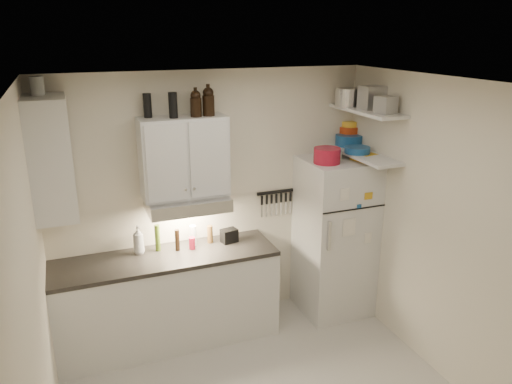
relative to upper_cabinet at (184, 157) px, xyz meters
name	(u,v)px	position (x,y,z in m)	size (l,w,h in m)	color
ceiling	(270,83)	(0.30, -1.33, 0.78)	(3.20, 3.00, 0.02)	white
back_wall	(211,201)	(0.30, 0.18, -0.53)	(3.20, 0.02, 2.60)	beige
left_wall	(34,303)	(-1.31, -1.33, -0.53)	(0.02, 3.00, 2.60)	beige
right_wall	(442,232)	(1.91, -1.33, -0.53)	(0.02, 3.00, 2.60)	beige
base_cabinet	(168,301)	(-0.25, -0.14, -1.39)	(2.10, 0.60, 0.88)	silver
countertop	(166,258)	(-0.25, -0.14, -0.93)	(2.10, 0.62, 0.04)	black
upper_cabinet	(184,157)	(0.00, 0.00, 0.00)	(0.80, 0.33, 0.75)	silver
side_cabinet	(51,158)	(-1.14, -0.14, 0.12)	(0.33, 0.55, 1.00)	silver
range_hood	(188,203)	(0.00, -0.06, -0.44)	(0.76, 0.46, 0.12)	silver
fridge	(335,237)	(1.55, -0.18, -0.98)	(0.70, 0.68, 1.70)	silver
shelf_hi	(367,111)	(1.75, -0.31, 0.38)	(0.30, 0.95, 0.03)	silver
shelf_lo	(363,155)	(1.75, -0.31, -0.07)	(0.30, 0.95, 0.03)	silver
knife_strip	(276,192)	(1.00, 0.15, -0.51)	(0.42, 0.02, 0.03)	black
dutch_oven	(327,156)	(1.36, -0.26, -0.05)	(0.26, 0.26, 0.15)	maroon
book_stack	(364,157)	(1.76, -0.31, -0.09)	(0.18, 0.22, 0.08)	gold
spice_jar	(339,154)	(1.56, -0.16, -0.07)	(0.06, 0.06, 0.11)	silver
stock_pot	(347,97)	(1.68, -0.06, 0.48)	(0.25, 0.25, 0.18)	silver
tin_a	(373,97)	(1.80, -0.31, 0.50)	(0.22, 0.20, 0.22)	#AAAAAD
tin_b	(386,105)	(1.76, -0.59, 0.47)	(0.16, 0.16, 0.16)	#AAAAAD
bowl_teal	(349,140)	(1.80, 0.06, 0.01)	(0.29, 0.29, 0.11)	navy
bowl_orange	(349,130)	(1.86, 0.16, 0.10)	(0.23, 0.23, 0.07)	#BA3811
bowl_yellow	(349,124)	(1.86, 0.16, 0.16)	(0.18, 0.18, 0.06)	yellow
plates	(357,150)	(1.70, -0.27, -0.02)	(0.25, 0.25, 0.06)	navy
growler_a	(196,103)	(0.12, -0.05, 0.50)	(0.10, 0.10, 0.24)	black
growler_b	(208,101)	(0.24, -0.03, 0.51)	(0.11, 0.11, 0.26)	black
thermos_a	(173,105)	(-0.09, -0.04, 0.49)	(0.08, 0.08, 0.23)	black
thermos_b	(147,106)	(-0.29, 0.06, 0.48)	(0.07, 0.07, 0.21)	black
side_jar	(37,86)	(-1.17, -0.03, 0.70)	(0.11, 0.11, 0.15)	silver
soap_bottle	(138,238)	(-0.47, 0.02, -0.75)	(0.12, 0.12, 0.31)	silver
pepper_mill	(210,234)	(0.23, 0.01, -0.82)	(0.06, 0.06, 0.18)	brown
oil_bottle	(157,238)	(-0.29, 0.01, -0.77)	(0.05, 0.05, 0.26)	#425916
vinegar_bottle	(177,240)	(-0.11, -0.05, -0.80)	(0.04, 0.04, 0.21)	black
clear_bottle	(193,235)	(0.06, 0.01, -0.80)	(0.07, 0.07, 0.21)	silver
red_jar	(192,243)	(0.02, -0.07, -0.84)	(0.06, 0.06, 0.12)	maroon
caddy	(229,236)	(0.41, -0.04, -0.84)	(0.16, 0.11, 0.13)	black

